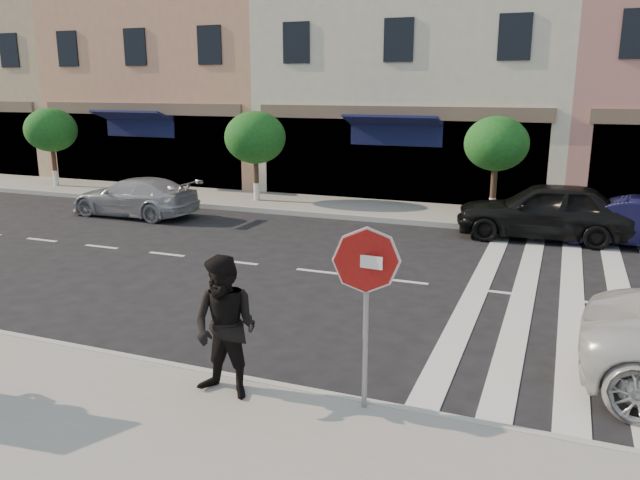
{
  "coord_description": "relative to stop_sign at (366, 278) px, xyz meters",
  "views": [
    {
      "loc": [
        4.94,
        -8.41,
        4.04
      ],
      "look_at": [
        1.04,
        1.51,
        1.4
      ],
      "focal_mm": 35.0,
      "sensor_mm": 36.0,
      "label": 1
    }
  ],
  "objects": [
    {
      "name": "street_tree_wa",
      "position": [
        -16.87,
        12.47,
        0.49
      ],
      "size": [
        2.0,
        2.0,
        3.05
      ],
      "color": "#473323",
      "rests_on": "sidewalk_far"
    },
    {
      "name": "building_west_mid",
      "position": [
        -13.87,
        18.67,
        5.16
      ],
      "size": [
        10.0,
        9.0,
        14.0
      ],
      "primitive_type": "cube",
      "color": "tan",
      "rests_on": "ground"
    },
    {
      "name": "street_tree_wb",
      "position": [
        -7.87,
        12.47,
        0.47
      ],
      "size": [
        2.1,
        2.1,
        3.06
      ],
      "color": "#473323",
      "rests_on": "sidewalk_far"
    },
    {
      "name": "stop_sign",
      "position": [
        0.0,
        0.0,
        0.0
      ],
      "size": [
        0.82,
        0.12,
        2.31
      ],
      "rotation": [
        0.0,
        0.0,
        -0.08
      ],
      "color": "gray",
      "rests_on": "sidewalk_near"
    },
    {
      "name": "car_far_mid",
      "position": [
        1.68,
        10.77,
        -1.06
      ],
      "size": [
        4.71,
        2.11,
        1.57
      ],
      "primitive_type": "imported",
      "rotation": [
        0.0,
        0.0,
        -1.51
      ],
      "color": "black",
      "rests_on": "ground"
    },
    {
      "name": "ground",
      "position": [
        -2.87,
        1.67,
        -1.84
      ],
      "size": [
        120.0,
        120.0,
        0.0
      ],
      "primitive_type": "plane",
      "color": "black",
      "rests_on": "ground"
    },
    {
      "name": "building_centre",
      "position": [
        -3.37,
        18.67,
        3.66
      ],
      "size": [
        11.0,
        9.0,
        11.0
      ],
      "primitive_type": "cube",
      "color": "beige",
      "rests_on": "ground"
    },
    {
      "name": "street_tree_c",
      "position": [
        0.13,
        12.47,
        0.52
      ],
      "size": [
        1.9,
        1.9,
        3.04
      ],
      "color": "#473323",
      "rests_on": "sidewalk_far"
    },
    {
      "name": "sidewalk_far",
      "position": [
        -2.87,
        12.67,
        -1.77
      ],
      "size": [
        60.0,
        3.0,
        0.15
      ],
      "primitive_type": "cube",
      "color": "gray",
      "rests_on": "ground"
    },
    {
      "name": "car_far_left",
      "position": [
        -10.55,
        9.27,
        -1.23
      ],
      "size": [
        4.27,
        1.83,
        1.23
      ],
      "primitive_type": "imported",
      "rotation": [
        0.0,
        0.0,
        -1.6
      ],
      "color": "#9E9DA3",
      "rests_on": "ground"
    },
    {
      "name": "walker",
      "position": [
        -1.74,
        -0.33,
        -0.76
      ],
      "size": [
        0.95,
        0.77,
        1.86
      ],
      "primitive_type": "imported",
      "rotation": [
        0.0,
        0.0,
        -0.07
      ],
      "color": "black",
      "rests_on": "sidewalk_near"
    },
    {
      "name": "building_west_far",
      "position": [
        -24.87,
        18.67,
        4.16
      ],
      "size": [
        12.0,
        9.0,
        12.0
      ],
      "primitive_type": "cube",
      "color": "tan",
      "rests_on": "ground"
    },
    {
      "name": "sidewalk_near",
      "position": [
        -2.87,
        -2.08,
        -1.77
      ],
      "size": [
        60.0,
        4.5,
        0.15
      ],
      "primitive_type": "cube",
      "color": "gray",
      "rests_on": "ground"
    },
    {
      "name": "car_far_right",
      "position": [
        3.63,
        10.77,
        -1.21
      ],
      "size": [
        3.98,
        1.81,
        1.27
      ],
      "primitive_type": "imported",
      "rotation": [
        0.0,
        0.0,
        -1.7
      ],
      "color": "black",
      "rests_on": "ground"
    }
  ]
}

